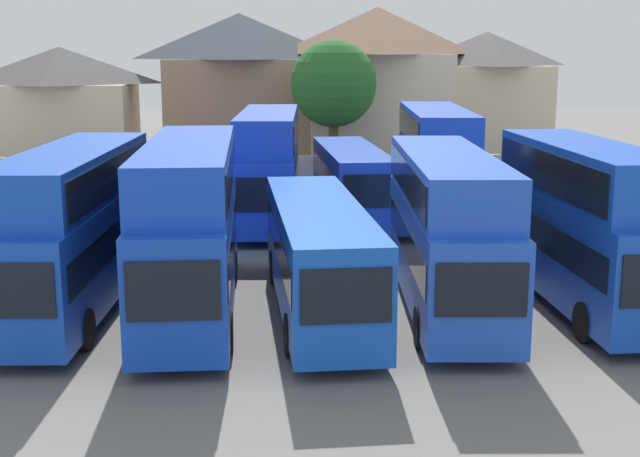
{
  "coord_description": "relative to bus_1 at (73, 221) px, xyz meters",
  "views": [
    {
      "loc": [
        -1.57,
        -24.8,
        7.72
      ],
      "look_at": [
        0.0,
        3.0,
        1.87
      ],
      "focal_mm": 48.11,
      "sensor_mm": 36.0,
      "label": 1
    }
  ],
  "objects": [
    {
      "name": "bus_2",
      "position": [
        3.47,
        -0.3,
        0.12
      ],
      "size": [
        2.75,
        11.74,
        5.06
      ],
      "rotation": [
        0.0,
        0.0,
        -1.55
      ],
      "color": "#133EC0",
      "rests_on": "ground"
    },
    {
      "name": "bus_4",
      "position": [
        11.09,
        -0.4,
        -0.07
      ],
      "size": [
        3.09,
        11.26,
        4.69
      ],
      "rotation": [
        0.0,
        0.0,
        -1.63
      ],
      "color": "blue",
      "rests_on": "ground"
    },
    {
      "name": "house_terrace_far_right",
      "position": [
        20.21,
        32.01,
        1.78
      ],
      "size": [
        7.59,
        8.01,
        8.83
      ],
      "color": "beige",
      "rests_on": "ground"
    },
    {
      "name": "bus_9",
      "position": [
        13.38,
        13.31,
        0.13
      ],
      "size": [
        3.42,
        11.48,
        5.07
      ],
      "rotation": [
        0.0,
        0.0,
        -1.64
      ],
      "color": "blue",
      "rests_on": "ground"
    },
    {
      "name": "house_terrace_left",
      "position": [
        -7.42,
        30.65,
        1.28
      ],
      "size": [
        9.23,
        7.01,
        7.84
      ],
      "color": "beige",
      "rests_on": "ground"
    },
    {
      "name": "bus_1",
      "position": [
        0.0,
        0.0,
        0.0
      ],
      "size": [
        3.02,
        11.19,
        4.83
      ],
      "rotation": [
        0.0,
        0.0,
        -1.62
      ],
      "color": "#1343BD",
      "rests_on": "ground"
    },
    {
      "name": "depot_boundary_wall",
      "position": [
        7.47,
        22.96,
        -1.82
      ],
      "size": [
        56.0,
        0.5,
        1.8
      ],
      "primitive_type": "cube",
      "color": "gray",
      "rests_on": "ground"
    },
    {
      "name": "tree_left_of_lot",
      "position": [
        9.56,
        25.46,
        2.95
      ],
      "size": [
        5.06,
        5.06,
        8.24
      ],
      "color": "brown",
      "rests_on": "ground"
    },
    {
      "name": "bus_5",
      "position": [
        15.28,
        -0.51,
        0.07
      ],
      "size": [
        2.73,
        10.12,
        4.96
      ],
      "rotation": [
        0.0,
        0.0,
        -1.55
      ],
      "color": "blue",
      "rests_on": "ground"
    },
    {
      "name": "house_terrace_right",
      "position": [
        12.79,
        31.14,
        2.56
      ],
      "size": [
        9.33,
        8.17,
        10.36
      ],
      "color": "beige",
      "rests_on": "ground"
    },
    {
      "name": "house_terrace_centre",
      "position": [
        3.87,
        31.82,
        2.36
      ],
      "size": [
        9.86,
        7.43,
        9.97
      ],
      "color": "#9E7A60",
      "rests_on": "ground"
    },
    {
      "name": "bus_6",
      "position": [
        1.34,
        12.71,
        -0.83
      ],
      "size": [
        2.65,
        11.15,
        3.3
      ],
      "rotation": [
        0.0,
        0.0,
        -1.56
      ],
      "color": "blue",
      "rests_on": "ground"
    },
    {
      "name": "bus_3",
      "position": [
        7.24,
        -0.73,
        -0.84
      ],
      "size": [
        3.04,
        11.49,
        3.28
      ],
      "rotation": [
        0.0,
        0.0,
        -1.52
      ],
      "color": "blue",
      "rests_on": "ground"
    },
    {
      "name": "bus_7",
      "position": [
        5.75,
        12.89,
        0.09
      ],
      "size": [
        2.97,
        11.01,
        4.99
      ],
      "rotation": [
        0.0,
        0.0,
        -1.62
      ],
      "color": "blue",
      "rests_on": "ground"
    },
    {
      "name": "ground",
      "position": [
        7.47,
        17.6,
        -2.72
      ],
      "size": [
        140.0,
        140.0,
        0.0
      ],
      "primitive_type": "plane",
      "color": "slate"
    },
    {
      "name": "bus_8",
      "position": [
        9.49,
        13.26,
        -0.82
      ],
      "size": [
        2.98,
        10.48,
        3.33
      ],
      "rotation": [
        0.0,
        0.0,
        -1.52
      ],
      "color": "#1C40BE",
      "rests_on": "ground"
    }
  ]
}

